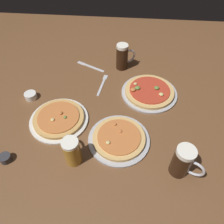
{
  "coord_description": "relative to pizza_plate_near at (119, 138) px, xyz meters",
  "views": [
    {
      "loc": [
        0.07,
        -0.78,
        0.9
      ],
      "look_at": [
        0.0,
        0.0,
        0.02
      ],
      "focal_mm": 34.14,
      "sensor_mm": 36.0,
      "label": 1
    }
  ],
  "objects": [
    {
      "name": "knife_right",
      "position": [
        -0.24,
        0.59,
        -0.01
      ],
      "size": [
        0.21,
        0.11,
        0.01
      ],
      "color": "silver",
      "rests_on": "ground_plane"
    },
    {
      "name": "fork_left",
      "position": [
        -0.13,
        0.41,
        -0.01
      ],
      "size": [
        0.05,
        0.2,
        0.01
      ],
      "color": "silver",
      "rests_on": "ground_plane"
    },
    {
      "name": "beer_mug_pale",
      "position": [
        0.28,
        -0.14,
        0.07
      ],
      "size": [
        0.13,
        0.09,
        0.17
      ],
      "color": "black",
      "rests_on": "ground_plane"
    },
    {
      "name": "ground_plane",
      "position": [
        -0.05,
        0.17,
        -0.03
      ],
      "size": [
        2.4,
        2.4,
        0.03
      ],
      "primitive_type": "cube",
      "color": "brown"
    },
    {
      "name": "pizza_plate_side",
      "position": [
        -0.33,
        0.1,
        0.0
      ],
      "size": [
        0.32,
        0.32,
        0.05
      ],
      "color": "silver",
      "rests_on": "ground_plane"
    },
    {
      "name": "beer_mug_dark",
      "position": [
        -0.2,
        -0.13,
        0.06
      ],
      "size": [
        0.09,
        0.13,
        0.15
      ],
      "color": "#B27A23",
      "rests_on": "ground_plane"
    },
    {
      "name": "ramekin_sauce",
      "position": [
        -0.52,
        -0.16,
        0.0
      ],
      "size": [
        0.05,
        0.05,
        0.03
      ],
      "primitive_type": "cylinder",
      "color": "#333338",
      "rests_on": "ground_plane"
    },
    {
      "name": "ramekin_butter",
      "position": [
        -0.54,
        0.26,
        0.0
      ],
      "size": [
        0.07,
        0.07,
        0.04
      ],
      "primitive_type": "cylinder",
      "color": "white",
      "rests_on": "ground_plane"
    },
    {
      "name": "pizza_plate_near",
      "position": [
        0.0,
        0.0,
        0.0
      ],
      "size": [
        0.31,
        0.31,
        0.05
      ],
      "color": "#B2B2B7",
      "rests_on": "ground_plane"
    },
    {
      "name": "pizza_plate_far",
      "position": [
        0.16,
        0.36,
        0.0
      ],
      "size": [
        0.34,
        0.34,
        0.05
      ],
      "color": "#B2B2B7",
      "rests_on": "ground_plane"
    },
    {
      "name": "beer_mug_amber",
      "position": [
        -0.02,
        0.61,
        0.07
      ],
      "size": [
        0.13,
        0.09,
        0.17
      ],
      "color": "black",
      "rests_on": "ground_plane"
    }
  ]
}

